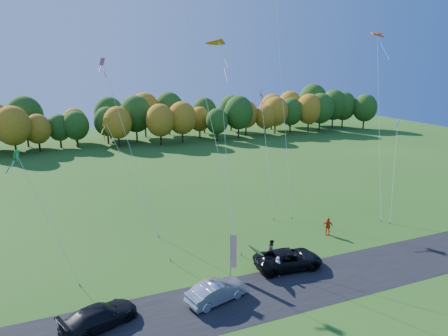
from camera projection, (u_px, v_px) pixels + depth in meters
name	position (u px, v px, depth m)	size (l,w,h in m)	color
ground	(251.00, 267.00, 33.08)	(160.00, 160.00, 0.00)	#245316
asphalt_strip	(275.00, 291.00, 29.50)	(90.00, 6.00, 0.01)	black
tree_line	(134.00, 144.00, 82.29)	(116.00, 12.00, 10.00)	#1E4711
black_suv	(288.00, 259.00, 32.71)	(2.61, 5.65, 1.57)	black
silver_sedan	(217.00, 291.00, 28.19)	(1.59, 4.57, 1.51)	silver
dark_truck_a	(99.00, 316.00, 25.45)	(2.03, 5.00, 1.45)	black
person_tailgate_a	(278.00, 266.00, 31.48)	(0.60, 0.40, 1.65)	silver
person_tailgate_b	(272.00, 249.00, 34.23)	(0.84, 0.66, 1.73)	gray
person_east	(328.00, 226.00, 38.99)	(1.04, 0.43, 1.77)	red
feather_flag	(233.00, 251.00, 30.91)	(0.46, 0.24, 3.69)	#999999
kite_delta_blue	(203.00, 84.00, 35.06)	(4.97, 10.93, 29.82)	#4C3F33
kite_parafoil_orange	(281.00, 72.00, 45.37)	(5.11, 12.93, 31.04)	#4C3F33
kite_delta_red	(225.00, 137.00, 36.74)	(3.25, 9.16, 19.75)	#4C3F33
kite_parafoil_rainbow	(379.00, 123.00, 44.04)	(5.80, 8.28, 20.11)	#4C3F33
kite_diamond_yellow	(137.00, 188.00, 34.92)	(4.49, 7.63, 11.99)	#4C3F33
kite_diamond_green	(47.00, 217.00, 30.83)	(4.19, 6.18, 10.03)	#4C3F33
kite_diamond_white	(267.00, 152.00, 44.47)	(2.30, 7.50, 13.82)	#4C3F33
kite_diamond_pink	(130.00, 148.00, 38.60)	(4.06, 6.58, 17.19)	#4C3F33
kite_diamond_blue_low	(394.00, 172.00, 42.89)	(4.07, 4.42, 10.51)	#4C3F33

